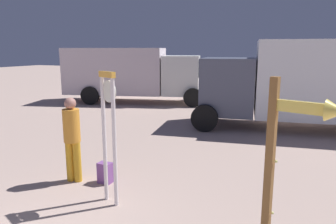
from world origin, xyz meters
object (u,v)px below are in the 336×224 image
object	(u,v)px
backpack	(105,173)
box_truck_far	(130,72)
box_truck_near	(311,82)
standing_clock	(109,126)
arrow_sign	(293,145)
person_near_clock	(72,135)

from	to	relation	value
backpack	box_truck_far	bearing A→B (deg)	117.66
box_truck_near	standing_clock	bearing A→B (deg)	-113.62
arrow_sign	box_truck_near	distance (m)	7.65
arrow_sign	box_truck_near	size ratio (longest dim) A/B	0.32
person_near_clock	backpack	distance (m)	1.02
backpack	box_truck_far	distance (m)	10.35
arrow_sign	box_truck_near	bearing A→B (deg)	88.49
arrow_sign	box_truck_near	world-z (taller)	box_truck_near
standing_clock	person_near_clock	xyz separation A→B (m)	(-1.24, 0.48, -0.42)
box_truck_far	backpack	bearing A→B (deg)	-62.34
standing_clock	arrow_sign	distance (m)	2.99
box_truck_near	box_truck_far	world-z (taller)	box_truck_near
person_near_clock	backpack	size ratio (longest dim) A/B	4.10
person_near_clock	box_truck_far	size ratio (longest dim) A/B	0.24
person_near_clock	arrow_sign	bearing A→B (deg)	-12.14
standing_clock	box_truck_near	xyz separation A→B (m)	(3.16, 7.22, 0.24)
box_truck_near	box_truck_far	distance (m)	8.89
backpack	arrow_sign	bearing A→B (deg)	-17.01
person_near_clock	box_truck_far	xyz separation A→B (m)	(-4.12, 9.28, 0.55)
box_truck_near	box_truck_far	xyz separation A→B (m)	(-8.52, 2.54, -0.10)
arrow_sign	backpack	xyz separation A→B (m)	(-3.55, 1.09, -1.35)
box_truck_far	arrow_sign	bearing A→B (deg)	-50.75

